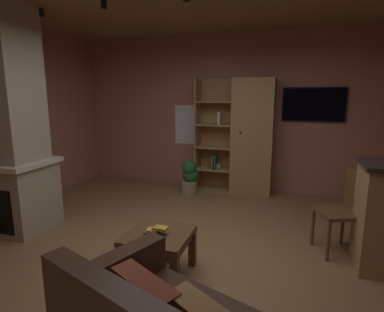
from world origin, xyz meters
The scene contains 14 objects.
floor centered at (0.00, 0.00, -0.01)m, with size 5.73×5.56×0.02m, color olive.
wall_back centered at (0.00, 2.81, 1.39)m, with size 5.85×0.06×2.77m, color #AD7060.
window_pane_back centered at (-0.78, 2.77, 1.16)m, with size 0.58×0.01×0.73m, color white.
stone_fireplace centered at (-2.32, 0.14, 1.25)m, with size 0.94×0.79×2.77m.
bookshelf_cabinet centered at (0.33, 2.54, 0.98)m, with size 1.33×0.41×1.99m.
coffee_table centered at (-0.11, -0.32, 0.34)m, with size 0.60×0.60×0.43m.
table_book_0 centered at (-0.15, -0.36, 0.44)m, with size 0.13×0.11×0.02m, color #387247.
table_book_1 centered at (-0.16, -0.35, 0.47)m, with size 0.10×0.10×0.02m, color gold.
table_book_2 centered at (-0.08, -0.34, 0.49)m, with size 0.13×0.09×0.03m, color gold.
dining_chair centered at (1.66, 0.71, 0.53)m, with size 0.55×0.55×0.92m.
potted_floor_plant centered at (-0.61, 2.20, 0.31)m, with size 0.31×0.31×0.61m.
wall_mounted_tv centered at (1.38, 2.75, 1.56)m, with size 1.00×0.06×0.56m.
track_light_spot_0 centered at (-1.95, 0.47, 2.70)m, with size 0.07×0.07×0.09m, color black.
track_light_spot_1 centered at (-1.02, 0.39, 2.70)m, with size 0.07×0.07×0.09m, color black.
Camera 1 is at (1.04, -2.92, 1.74)m, focal length 29.65 mm.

